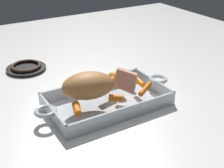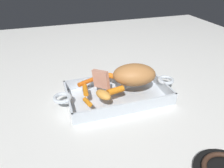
{
  "view_description": "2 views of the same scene",
  "coord_description": "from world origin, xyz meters",
  "px_view_note": "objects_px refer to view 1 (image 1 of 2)",
  "views": [
    {
      "loc": [
        0.43,
        0.75,
        0.51
      ],
      "look_at": [
        -0.01,
        0.01,
        0.07
      ],
      "focal_mm": 50.06,
      "sensor_mm": 36.0,
      "label": 1
    },
    {
      "loc": [
        -0.22,
        -0.62,
        0.45
      ],
      "look_at": [
        -0.02,
        0.0,
        0.06
      ],
      "focal_mm": 33.67,
      "sensor_mm": 36.0,
      "label": 2
    }
  ],
  "objects_px": {
    "pork_roast": "(88,86)",
    "stove_burner_rear": "(26,67)",
    "baby_carrot_short": "(107,82)",
    "baby_carrot_center_right": "(129,73)",
    "baby_carrot_southeast": "(138,81)",
    "roast_slice_outer": "(126,80)",
    "roasting_dish": "(107,101)",
    "baby_carrot_northwest": "(145,89)",
    "baby_carrot_southwest": "(116,98)",
    "baby_carrot_center_left": "(77,109)",
    "potato_golden_small": "(117,76)"
  },
  "relations": [
    {
      "from": "baby_carrot_center_left",
      "to": "baby_carrot_southeast",
      "type": "bearing_deg",
      "value": -166.61
    },
    {
      "from": "baby_carrot_center_left",
      "to": "potato_golden_small",
      "type": "height_order",
      "value": "potato_golden_small"
    },
    {
      "from": "baby_carrot_northwest",
      "to": "stove_burner_rear",
      "type": "relative_size",
      "value": 0.46
    },
    {
      "from": "baby_carrot_short",
      "to": "baby_carrot_northwest",
      "type": "height_order",
      "value": "baby_carrot_short"
    },
    {
      "from": "roasting_dish",
      "to": "baby_carrot_center_left",
      "type": "xyz_separation_m",
      "value": [
        0.13,
        0.06,
        0.04
      ]
    },
    {
      "from": "baby_carrot_southwest",
      "to": "roasting_dish",
      "type": "bearing_deg",
      "value": -95.01
    },
    {
      "from": "pork_roast",
      "to": "baby_carrot_center_right",
      "type": "height_order",
      "value": "pork_roast"
    },
    {
      "from": "baby_carrot_southwest",
      "to": "baby_carrot_northwest",
      "type": "bearing_deg",
      "value": -176.34
    },
    {
      "from": "roasting_dish",
      "to": "baby_carrot_center_left",
      "type": "distance_m",
      "value": 0.15
    },
    {
      "from": "baby_carrot_center_right",
      "to": "potato_golden_small",
      "type": "distance_m",
      "value": 0.06
    },
    {
      "from": "baby_carrot_center_left",
      "to": "baby_carrot_southwest",
      "type": "bearing_deg",
      "value": 177.97
    },
    {
      "from": "baby_carrot_northwest",
      "to": "baby_carrot_short",
      "type": "bearing_deg",
      "value": -48.65
    },
    {
      "from": "baby_carrot_center_right",
      "to": "baby_carrot_southwest",
      "type": "bearing_deg",
      "value": 45.1
    },
    {
      "from": "pork_roast",
      "to": "stove_burner_rear",
      "type": "bearing_deg",
      "value": -79.7
    },
    {
      "from": "baby_carrot_center_right",
      "to": "potato_golden_small",
      "type": "relative_size",
      "value": 0.71
    },
    {
      "from": "roasting_dish",
      "to": "pork_roast",
      "type": "distance_m",
      "value": 0.1
    },
    {
      "from": "roast_slice_outer",
      "to": "potato_golden_small",
      "type": "distance_m",
      "value": 0.08
    },
    {
      "from": "roasting_dish",
      "to": "baby_carrot_northwest",
      "type": "bearing_deg",
      "value": 151.9
    },
    {
      "from": "baby_carrot_short",
      "to": "baby_carrot_center_right",
      "type": "relative_size",
      "value": 1.38
    },
    {
      "from": "baby_carrot_southeast",
      "to": "baby_carrot_short",
      "type": "bearing_deg",
      "value": -21.3
    },
    {
      "from": "roast_slice_outer",
      "to": "stove_burner_rear",
      "type": "bearing_deg",
      "value": -64.95
    },
    {
      "from": "baby_carrot_southeast",
      "to": "pork_roast",
      "type": "bearing_deg",
      "value": 0.87
    },
    {
      "from": "baby_carrot_southeast",
      "to": "potato_golden_small",
      "type": "distance_m",
      "value": 0.08
    },
    {
      "from": "baby_carrot_southeast",
      "to": "stove_burner_rear",
      "type": "bearing_deg",
      "value": -57.22
    },
    {
      "from": "baby_carrot_short",
      "to": "baby_carrot_center_right",
      "type": "height_order",
      "value": "baby_carrot_short"
    },
    {
      "from": "roast_slice_outer",
      "to": "baby_carrot_southeast",
      "type": "xyz_separation_m",
      "value": [
        -0.06,
        -0.02,
        -0.02
      ]
    },
    {
      "from": "roasting_dish",
      "to": "baby_carrot_northwest",
      "type": "xyz_separation_m",
      "value": [
        -0.11,
        0.06,
        0.04
      ]
    },
    {
      "from": "baby_carrot_southeast",
      "to": "baby_carrot_southwest",
      "type": "relative_size",
      "value": 1.46
    },
    {
      "from": "pork_roast",
      "to": "baby_carrot_short",
      "type": "bearing_deg",
      "value": -154.39
    },
    {
      "from": "baby_carrot_northwest",
      "to": "baby_carrot_center_right",
      "type": "height_order",
      "value": "baby_carrot_northwest"
    },
    {
      "from": "baby_carrot_short",
      "to": "pork_roast",
      "type": "bearing_deg",
      "value": 25.61
    },
    {
      "from": "roasting_dish",
      "to": "roast_slice_outer",
      "type": "height_order",
      "value": "roast_slice_outer"
    },
    {
      "from": "baby_carrot_southwest",
      "to": "baby_carrot_center_right",
      "type": "distance_m",
      "value": 0.19
    },
    {
      "from": "roasting_dish",
      "to": "pork_roast",
      "type": "relative_size",
      "value": 2.96
    },
    {
      "from": "pork_roast",
      "to": "stove_burner_rear",
      "type": "xyz_separation_m",
      "value": [
        0.07,
        -0.41,
        -0.08
      ]
    },
    {
      "from": "baby_carrot_southwest",
      "to": "stove_burner_rear",
      "type": "relative_size",
      "value": 0.27
    },
    {
      "from": "roasting_dish",
      "to": "baby_carrot_northwest",
      "type": "height_order",
      "value": "baby_carrot_northwest"
    },
    {
      "from": "baby_carrot_southeast",
      "to": "baby_carrot_center_right",
      "type": "bearing_deg",
      "value": -96.42
    },
    {
      "from": "roast_slice_outer",
      "to": "baby_carrot_northwest",
      "type": "xyz_separation_m",
      "value": [
        -0.05,
        0.04,
        -0.03
      ]
    },
    {
      "from": "baby_carrot_short",
      "to": "stove_burner_rear",
      "type": "xyz_separation_m",
      "value": [
        0.16,
        -0.36,
        -0.05
      ]
    },
    {
      "from": "roast_slice_outer",
      "to": "baby_carrot_northwest",
      "type": "distance_m",
      "value": 0.07
    },
    {
      "from": "pork_roast",
      "to": "potato_golden_small",
      "type": "height_order",
      "value": "pork_roast"
    },
    {
      "from": "baby_carrot_center_right",
      "to": "baby_carrot_southeast",
      "type": "bearing_deg",
      "value": 83.58
    },
    {
      "from": "pork_roast",
      "to": "baby_carrot_center_right",
      "type": "relative_size",
      "value": 3.58
    },
    {
      "from": "roasting_dish",
      "to": "potato_golden_small",
      "type": "bearing_deg",
      "value": -141.27
    },
    {
      "from": "baby_carrot_center_right",
      "to": "baby_carrot_center_left",
      "type": "height_order",
      "value": "baby_carrot_center_left"
    },
    {
      "from": "potato_golden_small",
      "to": "baby_carrot_southwest",
      "type": "bearing_deg",
      "value": 57.69
    },
    {
      "from": "roasting_dish",
      "to": "baby_carrot_short",
      "type": "xyz_separation_m",
      "value": [
        -0.02,
        -0.04,
        0.04
      ]
    },
    {
      "from": "roast_slice_outer",
      "to": "baby_carrot_short",
      "type": "xyz_separation_m",
      "value": [
        0.04,
        -0.06,
        -0.02
      ]
    },
    {
      "from": "pork_roast",
      "to": "baby_carrot_southeast",
      "type": "bearing_deg",
      "value": -179.13
    }
  ]
}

